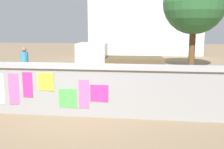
{
  "coord_description": "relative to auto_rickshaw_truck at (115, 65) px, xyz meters",
  "views": [
    {
      "loc": [
        1.83,
        -7.03,
        2.43
      ],
      "look_at": [
        0.72,
        1.73,
        0.9
      ],
      "focal_mm": 42.05,
      "sensor_mm": 36.0,
      "label": 1
    }
  ],
  "objects": [
    {
      "name": "building_background",
      "position": [
        1.18,
        15.94,
        3.32
      ],
      "size": [
        10.96,
        5.01,
        8.4
      ],
      "color": "white",
      "rests_on": "ground"
    },
    {
      "name": "ground",
      "position": [
        -0.58,
        3.99,
        -0.9
      ],
      "size": [
        60.0,
        60.0,
        0.0
      ],
      "primitive_type": "plane",
      "color": "#7A664C"
    },
    {
      "name": "motorcycle",
      "position": [
        -3.32,
        -2.54,
        -0.44
      ],
      "size": [
        1.88,
        0.67,
        0.87
      ],
      "color": "black",
      "rests_on": "ground"
    },
    {
      "name": "person_walking",
      "position": [
        -4.25,
        0.36,
        0.09
      ],
      "size": [
        0.42,
        0.42,
        1.62
      ],
      "color": "yellow",
      "rests_on": "ground"
    },
    {
      "name": "poster_wall",
      "position": [
        -0.59,
        -4.01,
        -0.14
      ],
      "size": [
        8.36,
        0.42,
        1.48
      ],
      "color": "gray",
      "rests_on": "ground"
    },
    {
      "name": "tree_roadside",
      "position": [
        4.13,
        5.75,
        3.07
      ],
      "size": [
        3.76,
        3.76,
        5.87
      ],
      "color": "brown",
      "rests_on": "ground"
    },
    {
      "name": "bicycle_near",
      "position": [
        2.82,
        -1.7,
        -0.54
      ],
      "size": [
        1.69,
        0.46,
        0.95
      ],
      "color": "black",
      "rests_on": "ground"
    },
    {
      "name": "auto_rickshaw_truck",
      "position": [
        0.0,
        0.0,
        0.0
      ],
      "size": [
        3.68,
        1.72,
        1.85
      ],
      "color": "black",
      "rests_on": "ground"
    }
  ]
}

